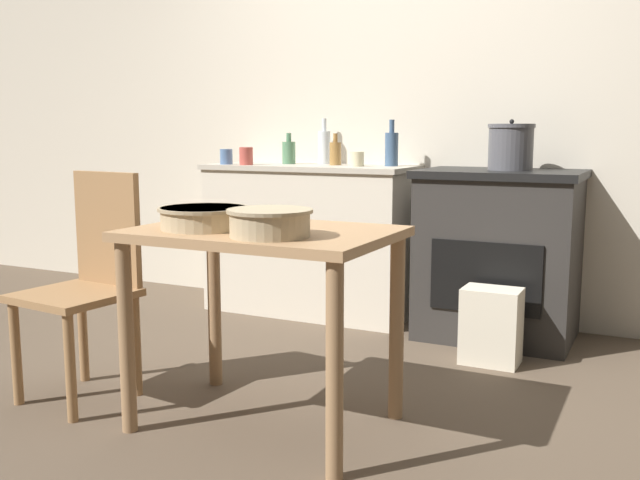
{
  "coord_description": "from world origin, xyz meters",
  "views": [
    {
      "loc": [
        1.48,
        -2.48,
        1.09
      ],
      "look_at": [
        0.0,
        0.51,
        0.58
      ],
      "focal_mm": 40.0,
      "sensor_mm": 36.0,
      "label": 1
    }
  ],
  "objects_px": {
    "mixing_bowl_large": "(270,221)",
    "bottle_center_left": "(289,152)",
    "bottle_mid_left": "(392,148)",
    "work_table": "(264,264)",
    "bottle_left": "(324,146)",
    "stove": "(498,254)",
    "flour_sack": "(491,326)",
    "bottle_far_left": "(335,153)",
    "cup_center": "(226,157)",
    "chair": "(89,279)",
    "cup_center_right": "(246,156)",
    "cup_mid_right": "(357,159)",
    "stock_pot": "(511,147)",
    "mixing_bowl_small": "(204,217)"
  },
  "relations": [
    {
      "from": "mixing_bowl_large",
      "to": "bottle_center_left",
      "type": "xyz_separation_m",
      "value": [
        -0.91,
        1.8,
        0.17
      ]
    },
    {
      "from": "bottle_mid_left",
      "to": "work_table",
      "type": "bearing_deg",
      "value": -85.35
    },
    {
      "from": "bottle_left",
      "to": "bottle_center_left",
      "type": "height_order",
      "value": "bottle_left"
    },
    {
      "from": "stove",
      "to": "flour_sack",
      "type": "relative_size",
      "value": 2.46
    },
    {
      "from": "bottle_far_left",
      "to": "cup_center",
      "type": "distance_m",
      "value": 0.67
    },
    {
      "from": "chair",
      "to": "work_table",
      "type": "bearing_deg",
      "value": 9.59
    },
    {
      "from": "cup_center_right",
      "to": "cup_mid_right",
      "type": "xyz_separation_m",
      "value": [
        0.66,
        0.12,
        -0.01
      ]
    },
    {
      "from": "bottle_left",
      "to": "cup_mid_right",
      "type": "bearing_deg",
      "value": -35.17
    },
    {
      "from": "cup_center",
      "to": "stock_pot",
      "type": "bearing_deg",
      "value": 4.11
    },
    {
      "from": "stock_pot",
      "to": "bottle_left",
      "type": "relative_size",
      "value": 0.95
    },
    {
      "from": "cup_mid_right",
      "to": "bottle_far_left",
      "type": "bearing_deg",
      "value": 152.83
    },
    {
      "from": "stove",
      "to": "mixing_bowl_large",
      "type": "bearing_deg",
      "value": -103.07
    },
    {
      "from": "bottle_center_left",
      "to": "cup_mid_right",
      "type": "distance_m",
      "value": 0.51
    },
    {
      "from": "cup_mid_right",
      "to": "flour_sack",
      "type": "bearing_deg",
      "value": -26.57
    },
    {
      "from": "work_table",
      "to": "mixing_bowl_large",
      "type": "distance_m",
      "value": 0.27
    },
    {
      "from": "bottle_center_left",
      "to": "bottle_left",
      "type": "bearing_deg",
      "value": 33.03
    },
    {
      "from": "chair",
      "to": "mixing_bowl_small",
      "type": "distance_m",
      "value": 0.68
    },
    {
      "from": "mixing_bowl_small",
      "to": "bottle_left",
      "type": "distance_m",
      "value": 1.91
    },
    {
      "from": "mixing_bowl_small",
      "to": "bottle_center_left",
      "type": "height_order",
      "value": "bottle_center_left"
    },
    {
      "from": "flour_sack",
      "to": "cup_mid_right",
      "type": "bearing_deg",
      "value": 153.43
    },
    {
      "from": "mixing_bowl_small",
      "to": "cup_center_right",
      "type": "xyz_separation_m",
      "value": [
        -0.76,
        1.5,
        0.16
      ]
    },
    {
      "from": "mixing_bowl_small",
      "to": "stock_pot",
      "type": "bearing_deg",
      "value": 65.24
    },
    {
      "from": "stove",
      "to": "bottle_left",
      "type": "height_order",
      "value": "bottle_left"
    },
    {
      "from": "flour_sack",
      "to": "stock_pot",
      "type": "relative_size",
      "value": 1.39
    },
    {
      "from": "mixing_bowl_large",
      "to": "bottle_center_left",
      "type": "relative_size",
      "value": 1.55
    },
    {
      "from": "mixing_bowl_small",
      "to": "cup_mid_right",
      "type": "bearing_deg",
      "value": 93.61
    },
    {
      "from": "bottle_mid_left",
      "to": "cup_center",
      "type": "xyz_separation_m",
      "value": [
        -0.97,
        -0.23,
        -0.06
      ]
    },
    {
      "from": "flour_sack",
      "to": "bottle_mid_left",
      "type": "bearing_deg",
      "value": 142.18
    },
    {
      "from": "bottle_mid_left",
      "to": "cup_center_right",
      "type": "xyz_separation_m",
      "value": [
        -0.82,
        -0.24,
        -0.05
      ]
    },
    {
      "from": "mixing_bowl_small",
      "to": "stove",
      "type": "bearing_deg",
      "value": 66.54
    },
    {
      "from": "flour_sack",
      "to": "stock_pot",
      "type": "distance_m",
      "value": 0.95
    },
    {
      "from": "chair",
      "to": "cup_center",
      "type": "distance_m",
      "value": 1.57
    },
    {
      "from": "stove",
      "to": "cup_mid_right",
      "type": "relative_size",
      "value": 10.77
    },
    {
      "from": "chair",
      "to": "bottle_far_left",
      "type": "height_order",
      "value": "bottle_far_left"
    },
    {
      "from": "mixing_bowl_large",
      "to": "bottle_far_left",
      "type": "distance_m",
      "value": 1.89
    },
    {
      "from": "bottle_left",
      "to": "chair",
      "type": "bearing_deg",
      "value": -96.13
    },
    {
      "from": "stove",
      "to": "mixing_bowl_small",
      "type": "relative_size",
      "value": 2.71
    },
    {
      "from": "flour_sack",
      "to": "bottle_left",
      "type": "bearing_deg",
      "value": 151.04
    },
    {
      "from": "chair",
      "to": "bottle_mid_left",
      "type": "height_order",
      "value": "bottle_mid_left"
    },
    {
      "from": "stock_pot",
      "to": "bottle_left",
      "type": "bearing_deg",
      "value": 169.8
    },
    {
      "from": "cup_center",
      "to": "cup_mid_right",
      "type": "distance_m",
      "value": 0.82
    },
    {
      "from": "bottle_far_left",
      "to": "bottle_mid_left",
      "type": "bearing_deg",
      "value": 4.75
    },
    {
      "from": "flour_sack",
      "to": "cup_center",
      "type": "relative_size",
      "value": 3.96
    },
    {
      "from": "bottle_mid_left",
      "to": "flour_sack",
      "type": "bearing_deg",
      "value": -37.82
    },
    {
      "from": "cup_center",
      "to": "cup_mid_right",
      "type": "relative_size",
      "value": 1.1
    },
    {
      "from": "stock_pot",
      "to": "cup_mid_right",
      "type": "relative_size",
      "value": 3.14
    },
    {
      "from": "bottle_far_left",
      "to": "cup_center",
      "type": "xyz_separation_m",
      "value": [
        -0.63,
        -0.2,
        -0.03
      ]
    },
    {
      "from": "stock_pot",
      "to": "mixing_bowl_small",
      "type": "height_order",
      "value": "stock_pot"
    },
    {
      "from": "work_table",
      "to": "stock_pot",
      "type": "height_order",
      "value": "stock_pot"
    },
    {
      "from": "flour_sack",
      "to": "cup_mid_right",
      "type": "xyz_separation_m",
      "value": [
        -0.89,
        0.45,
        0.76
      ]
    }
  ]
}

